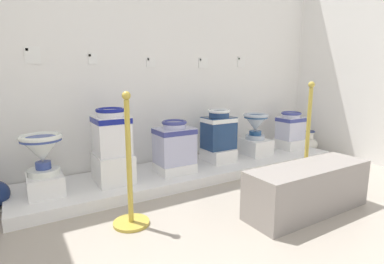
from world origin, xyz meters
TOP-DOWN VIEW (x-y plane):
  - ground_plane at (2.17, 0.86)m, footprint 6.34×5.72m
  - wall_back at (2.17, 2.95)m, footprint 4.54×0.06m
  - display_platform at (2.17, 2.50)m, footprint 3.81×0.80m
  - plinth_block_leftmost at (0.59, 2.49)m, footprint 0.29×0.36m
  - antique_toilet_leftmost at (0.59, 2.49)m, footprint 0.35×0.35m
  - plinth_block_broad_patterned at (1.20, 2.48)m, footprint 0.34×0.40m
  - antique_toilet_broad_patterned at (1.20, 2.48)m, footprint 0.32×0.34m
  - plinth_block_tall_cobalt at (1.86, 2.44)m, footprint 0.38×0.32m
  - antique_toilet_tall_cobalt at (1.86, 2.44)m, footprint 0.40×0.30m
  - plinth_block_central_ornate at (2.51, 2.54)m, footprint 0.32×0.35m
  - antique_toilet_central_ornate at (2.51, 2.54)m, footprint 0.37×0.28m
  - plinth_block_rightmost at (3.11, 2.55)m, footprint 0.33×0.38m
  - antique_toilet_rightmost at (3.11, 2.55)m, footprint 0.32×0.32m
  - plinth_block_pale_glazed at (3.75, 2.52)m, footprint 0.34×0.33m
  - antique_toilet_pale_glazed at (3.75, 2.52)m, footprint 0.34×0.28m
  - info_placard_first at (0.62, 2.92)m, footprint 0.14×0.01m
  - info_placard_second at (1.17, 2.92)m, footprint 0.09×0.01m
  - info_placard_third at (1.82, 2.92)m, footprint 0.11×0.01m
  - info_placard_fourth at (2.53, 2.92)m, footprint 0.13×0.01m
  - info_placard_fifth at (3.15, 2.92)m, footprint 0.13×0.01m
  - decorative_vase_companion at (4.14, 2.47)m, footprint 0.24×0.24m
  - stanchion_post_near_left at (1.11, 1.75)m, footprint 0.28×0.28m
  - stanchion_post_near_right at (2.96, 1.62)m, footprint 0.27×0.27m
  - museum_bench at (2.46, 1.20)m, footprint 1.16×0.36m

SIDE VIEW (x-z plane):
  - ground_plane at x=2.17m, z-range -0.02..0.00m
  - display_platform at x=2.17m, z-range 0.00..0.11m
  - decorative_vase_companion at x=4.14m, z-range -0.03..0.30m
  - plinth_block_tall_cobalt at x=1.86m, z-range 0.11..0.20m
  - plinth_block_pale_glazed at x=3.75m, z-range 0.11..0.24m
  - plinth_block_central_ornate at x=2.51m, z-range 0.11..0.26m
  - plinth_block_leftmost at x=0.59m, z-range 0.11..0.28m
  - museum_bench at x=2.46m, z-range 0.00..0.40m
  - plinth_block_rightmost at x=3.11m, z-range 0.11..0.30m
  - plinth_block_broad_patterned at x=1.20m, z-range 0.11..0.38m
  - stanchion_post_near_left at x=1.11m, z-range -0.23..0.79m
  - stanchion_post_near_right at x=2.96m, z-range -0.23..0.84m
  - antique_toilet_tall_cobalt at x=1.86m, z-range 0.21..0.67m
  - antique_toilet_pale_glazed at x=3.75m, z-range 0.25..0.64m
  - antique_toilet_central_ornate at x=2.51m, z-range 0.26..0.74m
  - antique_toilet_leftmost at x=0.59m, z-range 0.33..0.68m
  - antique_toilet_rightmost at x=3.11m, z-range 0.35..0.68m
  - antique_toilet_broad_patterned at x=1.20m, z-range 0.39..0.83m
  - info_placard_third at x=1.82m, z-range 1.22..1.33m
  - info_placard_fourth at x=2.53m, z-range 1.22..1.35m
  - info_placard_second at x=1.17m, z-range 1.24..1.35m
  - info_placard_fifth at x=3.15m, z-range 1.24..1.38m
  - info_placard_first at x=0.62m, z-range 1.24..1.40m
  - wall_back at x=2.17m, z-range 0.00..3.02m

